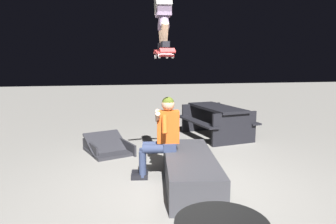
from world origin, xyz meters
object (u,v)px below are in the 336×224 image
object	(u,v)px
skater_airborne	(163,4)
kicker_ramp	(108,149)
skateboard	(163,53)
ledge_box_main	(190,170)
person_sitting_on_ledge	(161,134)
picnic_table_back	(216,117)

from	to	relation	value
skater_airborne	kicker_ramp	xyz separation A→B (m)	(1.63, 0.82, -2.55)
skateboard	kicker_ramp	distance (m)	2.64
ledge_box_main	kicker_ramp	bearing A→B (deg)	30.93
skater_airborne	kicker_ramp	bearing A→B (deg)	26.75
ledge_box_main	person_sitting_on_ledge	world-z (taller)	person_sitting_on_ledge
skateboard	skater_airborne	world-z (taller)	skater_airborne
skater_airborne	picnic_table_back	xyz separation A→B (m)	(2.45, -1.76, -2.12)
person_sitting_on_ledge	skater_airborne	world-z (taller)	skater_airborne
person_sitting_on_ledge	kicker_ramp	xyz separation A→B (m)	(1.54, 0.81, -0.63)
ledge_box_main	kicker_ramp	distance (m)	2.27
picnic_table_back	skater_airborne	bearing A→B (deg)	144.30
person_sitting_on_ledge	kicker_ramp	size ratio (longest dim) A/B	1.09
skateboard	skater_airborne	distance (m)	0.69
ledge_box_main	skateboard	world-z (taller)	skateboard
ledge_box_main	skateboard	bearing A→B (deg)	53.45
ledge_box_main	person_sitting_on_ledge	distance (m)	0.72
ledge_box_main	picnic_table_back	distance (m)	3.12
kicker_ramp	ledge_box_main	bearing A→B (deg)	-149.07
ledge_box_main	skateboard	distance (m)	1.77
person_sitting_on_ledge	skateboard	size ratio (longest dim) A/B	1.24
ledge_box_main	picnic_table_back	xyz separation A→B (m)	(2.76, -1.42, 0.28)
ledge_box_main	skater_airborne	distance (m)	2.44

